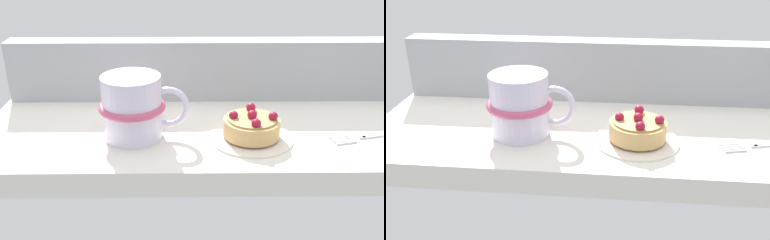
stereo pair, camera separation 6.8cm
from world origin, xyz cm
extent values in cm
cube|color=silver|center=(0.00, 0.00, -1.96)|extent=(77.25, 30.93, 3.93)
cube|color=#9EA3A8|center=(0.00, 13.16, 5.75)|extent=(75.70, 4.61, 11.50)
cylinder|color=silver|center=(5.95, -5.09, 0.36)|extent=(13.21, 13.21, 0.72)
cylinder|color=silver|center=(5.95, -5.09, 0.18)|extent=(7.26, 7.26, 0.36)
cylinder|color=tan|center=(5.95, -5.09, 2.05)|extent=(8.89, 8.89, 2.67)
cylinder|color=#AB854F|center=(5.95, -5.09, 3.54)|extent=(7.82, 7.82, 0.30)
sphere|color=maroon|center=(5.95, -5.09, 4.18)|extent=(1.51, 1.51, 1.51)
sphere|color=maroon|center=(9.14, -5.56, 4.12)|extent=(1.49, 1.49, 1.49)
sphere|color=maroon|center=(6.15, -2.09, 4.19)|extent=(1.51, 1.51, 1.51)
sphere|color=maroon|center=(3.07, -4.91, 4.04)|extent=(1.44, 1.44, 1.44)
sphere|color=maroon|center=(6.15, -8.12, 4.09)|extent=(1.47, 1.47, 1.47)
cylinder|color=silver|center=(-12.74, -4.01, 5.10)|extent=(9.25, 9.25, 10.21)
torus|color=#C64C70|center=(-12.74, -4.01, 5.22)|extent=(10.50, 10.50, 1.20)
torus|color=silver|center=(-7.11, -4.01, 5.10)|extent=(6.69, 0.98, 6.69)
cube|color=silver|center=(23.77, -5.13, 0.30)|extent=(1.30, 0.84, 0.60)
cube|color=silver|center=(20.11, -4.91, 0.30)|extent=(3.45, 1.08, 0.60)
cube|color=silver|center=(20.29, -5.62, 0.30)|extent=(3.45, 1.08, 0.60)
cube|color=silver|center=(20.46, -6.33, 0.30)|extent=(3.45, 1.08, 0.60)
cube|color=silver|center=(20.64, -7.05, 0.30)|extent=(3.45, 1.08, 0.60)
camera|label=1|loc=(-4.05, -66.77, 31.19)|focal=40.66mm
camera|label=2|loc=(2.76, -66.47, 31.19)|focal=40.66mm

